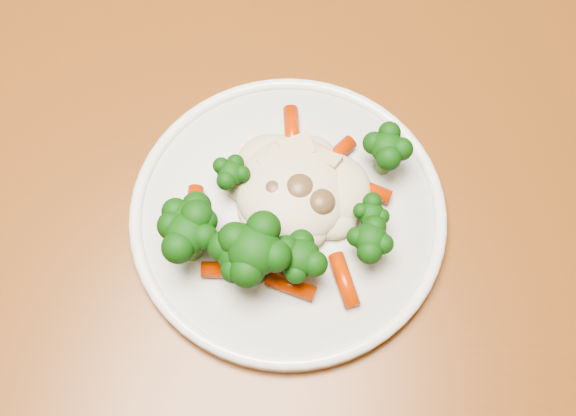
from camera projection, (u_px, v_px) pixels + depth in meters
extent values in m
cube|color=brown|center=(187.00, 250.00, 0.57)|extent=(1.35, 0.94, 0.04)
cylinder|color=white|center=(288.00, 215.00, 0.56)|extent=(0.24, 0.24, 0.01)
ellipsoid|color=beige|center=(294.00, 184.00, 0.54)|extent=(0.10, 0.09, 0.04)
ellipsoid|color=black|center=(189.00, 240.00, 0.52)|extent=(0.05, 0.05, 0.05)
ellipsoid|color=black|center=(241.00, 260.00, 0.51)|extent=(0.05, 0.05, 0.05)
ellipsoid|color=black|center=(300.00, 263.00, 0.51)|extent=(0.05, 0.05, 0.04)
ellipsoid|color=black|center=(369.00, 244.00, 0.52)|extent=(0.04, 0.04, 0.04)
ellipsoid|color=black|center=(370.00, 218.00, 0.54)|extent=(0.03, 0.03, 0.03)
ellipsoid|color=black|center=(386.00, 154.00, 0.55)|extent=(0.04, 0.04, 0.04)
ellipsoid|color=black|center=(232.00, 178.00, 0.55)|extent=(0.03, 0.03, 0.03)
ellipsoid|color=black|center=(192.00, 227.00, 0.52)|extent=(0.05, 0.05, 0.04)
ellipsoid|color=black|center=(255.00, 258.00, 0.51)|extent=(0.06, 0.06, 0.05)
cylinder|color=#C03404|center=(292.00, 133.00, 0.57)|extent=(0.03, 0.05, 0.01)
cylinder|color=#C03404|center=(332.00, 158.00, 0.57)|extent=(0.03, 0.04, 0.01)
cylinder|color=#C03404|center=(360.00, 187.00, 0.56)|extent=(0.05, 0.02, 0.01)
cylinder|color=#C03404|center=(193.00, 210.00, 0.55)|extent=(0.02, 0.04, 0.01)
cylinder|color=#C03404|center=(231.00, 270.00, 0.53)|extent=(0.05, 0.02, 0.01)
cylinder|color=#C03404|center=(291.00, 286.00, 0.52)|extent=(0.04, 0.01, 0.01)
cylinder|color=#C03404|center=(344.00, 280.00, 0.52)|extent=(0.03, 0.04, 0.01)
ellipsoid|color=brown|center=(299.00, 189.00, 0.54)|extent=(0.03, 0.03, 0.02)
ellipsoid|color=brown|center=(320.00, 202.00, 0.53)|extent=(0.02, 0.02, 0.02)
ellipsoid|color=brown|center=(275.00, 189.00, 0.54)|extent=(0.02, 0.02, 0.01)
cube|color=#C9B586|center=(297.00, 149.00, 0.56)|extent=(0.03, 0.03, 0.01)
cube|color=#C9B586|center=(329.00, 161.00, 0.55)|extent=(0.02, 0.02, 0.01)
cube|color=#C9B586|center=(270.00, 167.00, 0.55)|extent=(0.02, 0.02, 0.01)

